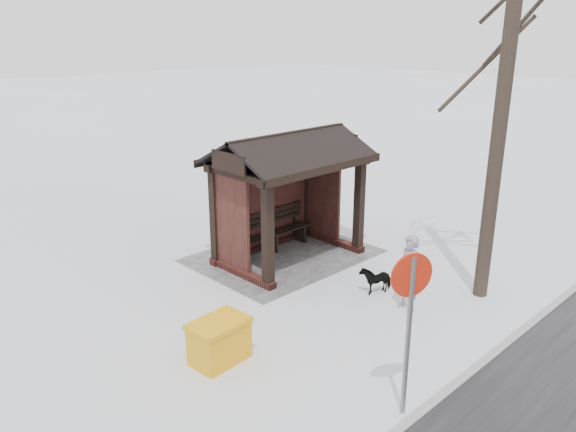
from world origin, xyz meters
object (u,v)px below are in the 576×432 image
object	(u,v)px
pedestrian	(409,273)
dog	(376,279)
grit_bin	(219,341)
bus_shelter	(285,170)
road_sign	(410,301)

from	to	relation	value
pedestrian	dog	xyz separation A→B (m)	(-0.19, -0.92, -0.49)
pedestrian	grit_bin	xyz separation A→B (m)	(3.80, -1.11, -0.40)
dog	grit_bin	size ratio (longest dim) A/B	0.67
dog	grit_bin	world-z (taller)	grit_bin
dog	bus_shelter	bearing A→B (deg)	-160.85
bus_shelter	dog	bearing A→B (deg)	90.74
dog	pedestrian	bearing A→B (deg)	6.97
road_sign	pedestrian	bearing A→B (deg)	-123.15
pedestrian	road_sign	bearing A→B (deg)	-45.86
bus_shelter	dog	world-z (taller)	bus_shelter
bus_shelter	pedestrian	size ratio (longest dim) A/B	2.32
grit_bin	road_sign	size ratio (longest dim) A/B	0.41
pedestrian	dog	world-z (taller)	pedestrian
bus_shelter	pedestrian	world-z (taller)	bus_shelter
road_sign	bus_shelter	bearing A→B (deg)	-94.20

